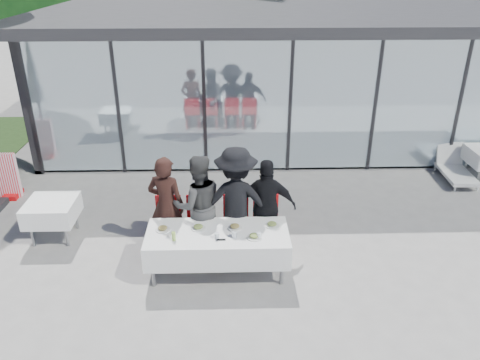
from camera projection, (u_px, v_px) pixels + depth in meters
name	position (u px, v px, depth m)	size (l,w,h in m)	color
ground	(253.00, 273.00, 7.65)	(90.00, 90.00, 0.00)	gray
pavilion	(306.00, 50.00, 14.16)	(14.80, 8.80, 3.44)	gray
dining_table	(218.00, 244.00, 7.47)	(2.26, 0.96, 0.75)	white
diner_a	(167.00, 206.00, 7.88)	(0.65, 0.65, 1.78)	#311A15
diner_chair_a	(169.00, 221.00, 8.12)	(0.44, 0.44, 0.97)	red
diner_b	(198.00, 205.00, 7.89)	(0.87, 0.87, 1.79)	#474747
diner_chair_b	(199.00, 220.00, 8.13)	(0.44, 0.44, 0.97)	red
diner_c	(236.00, 201.00, 7.88)	(1.24, 1.24, 1.92)	black
diner_chair_c	(236.00, 220.00, 8.15)	(0.44, 0.44, 0.97)	red
diner_d	(267.00, 206.00, 7.94)	(0.99, 0.99, 1.70)	black
diner_chair_d	(266.00, 219.00, 8.16)	(0.44, 0.44, 0.97)	red
plate_a	(163.00, 229.00, 7.43)	(0.23, 0.23, 0.07)	silver
plate_b	(198.00, 227.00, 7.46)	(0.23, 0.23, 0.07)	silver
plate_c	(235.00, 227.00, 7.48)	(0.23, 0.23, 0.07)	silver
plate_d	(272.00, 224.00, 7.54)	(0.23, 0.23, 0.07)	silver
plate_extra	(254.00, 236.00, 7.22)	(0.23, 0.23, 0.07)	silver
juice_bottle	(174.00, 236.00, 7.14)	(0.06, 0.06, 0.14)	#9BC351
drinking_glasses	(237.00, 235.00, 7.20)	(0.72, 0.10, 0.10)	silver
folded_eyeglasses	(221.00, 240.00, 7.17)	(0.14, 0.03, 0.01)	black
spare_table_left	(52.00, 211.00, 8.41)	(0.86, 0.86, 0.74)	white
spare_chair_b	(479.00, 146.00, 11.37)	(0.55, 0.55, 0.97)	red
lounger	(454.00, 167.00, 10.88)	(0.68, 1.36, 0.72)	silver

